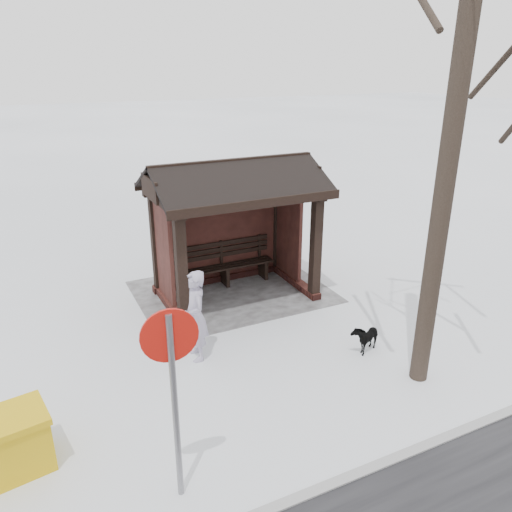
{
  "coord_description": "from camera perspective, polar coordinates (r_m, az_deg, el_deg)",
  "views": [
    {
      "loc": [
        4.02,
        9.36,
        4.94
      ],
      "look_at": [
        -0.12,
        0.8,
        1.22
      ],
      "focal_mm": 35.0,
      "sensor_mm": 36.0,
      "label": 1
    }
  ],
  "objects": [
    {
      "name": "pedestrian",
      "position": [
        8.75,
        -6.9,
        -6.82
      ],
      "size": [
        0.44,
        0.63,
        1.66
      ],
      "primitive_type": "imported",
      "rotation": [
        0.0,
        0.0,
        1.5
      ],
      "color": "#A098B2",
      "rests_on": "ground"
    },
    {
      "name": "kerb",
      "position": [
        7.44,
        16.2,
        -21.15
      ],
      "size": [
        120.0,
        0.15,
        0.06
      ],
      "primitive_type": "cube",
      "color": "gray",
      "rests_on": "ground"
    },
    {
      "name": "dog",
      "position": [
        9.39,
        12.41,
        -8.96
      ],
      "size": [
        0.71,
        0.53,
        0.55
      ],
      "primitive_type": "imported",
      "rotation": [
        0.0,
        0.0,
        1.99
      ],
      "color": "black",
      "rests_on": "ground"
    },
    {
      "name": "ground",
      "position": [
        11.32,
        -2.33,
        -4.51
      ],
      "size": [
        120.0,
        120.0,
        0.0
      ],
      "primitive_type": "plane",
      "color": "white",
      "rests_on": "ground"
    },
    {
      "name": "trampled_patch",
      "position": [
        11.49,
        -2.73,
        -4.08
      ],
      "size": [
        4.2,
        3.2,
        0.02
      ],
      "primitive_type": "cube",
      "color": "gray",
      "rests_on": "ground"
    },
    {
      "name": "bus_shelter",
      "position": [
        10.7,
        -2.85,
        6.32
      ],
      "size": [
        3.6,
        2.4,
        3.09
      ],
      "color": "#3B1915",
      "rests_on": "ground"
    },
    {
      "name": "grit_bin",
      "position": [
        7.44,
        -26.7,
        -18.77
      ],
      "size": [
        1.17,
        0.89,
        0.82
      ],
      "rotation": [
        0.0,
        0.0,
        0.16
      ],
      "color": "#C59D0B",
      "rests_on": "ground"
    },
    {
      "name": "road_sign",
      "position": [
        5.69,
        -9.6,
        -12.47
      ],
      "size": [
        0.64,
        0.12,
        2.52
      ],
      "rotation": [
        0.0,
        0.0,
        -0.1
      ],
      "color": "slate",
      "rests_on": "ground"
    }
  ]
}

